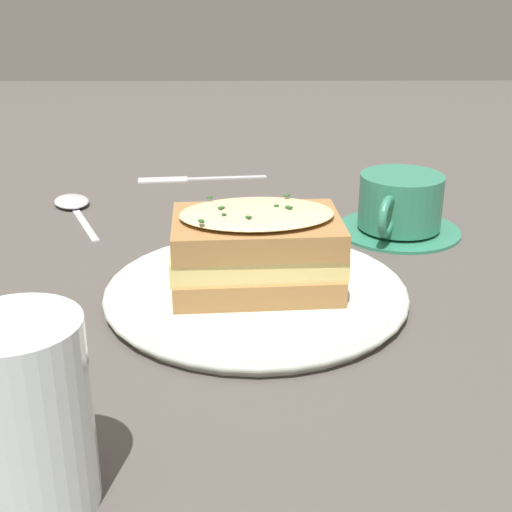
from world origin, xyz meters
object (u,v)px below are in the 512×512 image
Objects in this scene: dinner_plate at (256,293)px; fork at (187,178)px; water_glass at (27,416)px; teacup_with_saucer at (400,206)px; spoon at (73,204)px; sandwich at (256,249)px.

dinner_plate is 0.38m from fork.
fork is (0.61, -0.03, -0.05)m from water_glass.
teacup_with_saucer is 0.38m from spoon.
water_glass reaches higher than fork.
water_glass is 0.71× the size of spoon.
sandwich reaches higher than teacup_with_saucer.
water_glass is at bearing -8.36° from teacup_with_saucer.
sandwich reaches higher than fork.
dinner_plate is 1.68× the size of spoon.
water_glass is 0.62m from fork.
sandwich is 0.95× the size of spoon.
teacup_with_saucer is 0.89× the size of spoon.
teacup_with_saucer reaches higher than fork.
teacup_with_saucer reaches higher than dinner_plate.
dinner_plate is 0.04m from sandwich.
spoon is at bearing -77.45° from teacup_with_saucer.
dinner_plate is at bearing 167.37° from sandwich.
water_glass is at bearing 153.73° from sandwich.
dinner_plate is 2.38× the size of water_glass.
sandwich is 0.38m from fork.
water_glass is at bearing 153.67° from dinner_plate.
teacup_with_saucer is at bearing -33.94° from water_glass.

